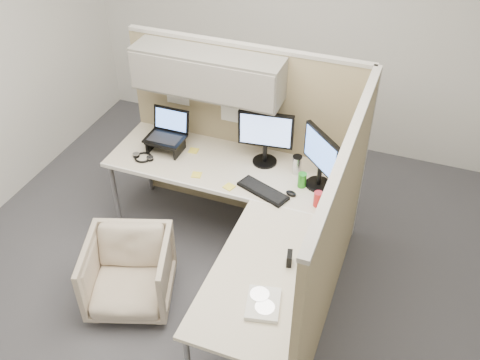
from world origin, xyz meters
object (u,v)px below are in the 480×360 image
(desk, at_px, (237,207))
(office_chair, at_px, (129,270))
(keyboard, at_px, (263,191))
(monitor_left, at_px, (266,134))

(desk, height_order, office_chair, desk)
(desk, distance_m, keyboard, 0.24)
(office_chair, distance_m, keyboard, 1.17)
(office_chair, bearing_deg, monitor_left, 39.67)
(desk, distance_m, office_chair, 0.94)
(desk, distance_m, monitor_left, 0.64)
(office_chair, height_order, monitor_left, monitor_left)
(office_chair, relative_size, monitor_left, 1.36)
(desk, bearing_deg, office_chair, -139.53)
(desk, xyz_separation_m, keyboard, (0.14, 0.19, 0.05))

